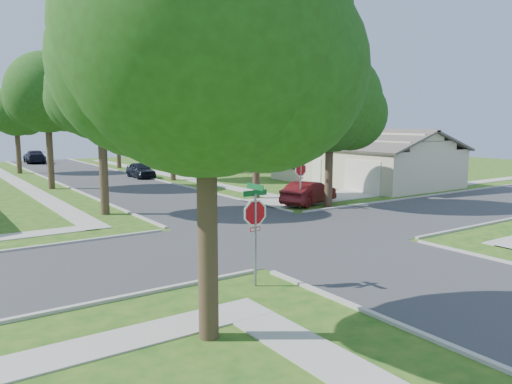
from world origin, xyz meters
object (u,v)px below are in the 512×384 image
object	(u,v)px
stop_sign_sw	(255,217)
tree_ne_corner	(331,106)
tree_sw_corner	(208,45)
tree_e_near	(257,106)
stop_sign_ne	(301,172)
house_ne_far	(238,152)
car_driveway	(309,193)
car_curb_east	(141,170)
tree_e_far	(118,109)
tree_w_mid	(48,96)
house_ne_near	(362,164)
tree_w_near	(101,94)
tree_e_mid	(172,103)
car_curb_west	(35,157)
tree_w_far	(16,113)

from	to	relation	value
stop_sign_sw	tree_ne_corner	distance (m)	14.64
tree_sw_corner	tree_ne_corner	size ratio (longest dim) A/B	1.10
tree_e_near	stop_sign_ne	bearing A→B (deg)	-90.68
house_ne_far	stop_sign_ne	bearing A→B (deg)	-114.93
car_driveway	car_curb_east	xyz separation A→B (m)	(-2.80, 18.73, -0.01)
tree_ne_corner	house_ne_far	distance (m)	26.91
stop_sign_ne	house_ne_far	world-z (taller)	house_ne_far
tree_e_far	tree_w_mid	bearing A→B (deg)	-125.85
tree_e_far	house_ne_near	xyz separation A→B (m)	(11.24, -23.01, -4.46)
stop_sign_sw	tree_sw_corner	world-z (taller)	tree_sw_corner
tree_w_near	house_ne_far	bearing A→B (deg)	44.09
stop_sign_sw	tree_e_near	distance (m)	17.04
tree_e_mid	car_driveway	size ratio (longest dim) A/B	2.24
tree_e_mid	stop_sign_ne	bearing A→B (deg)	-90.20
tree_sw_corner	tree_ne_corner	xyz separation A→B (m)	(13.80, 11.20, -0.67)
tree_e_near	tree_e_far	size ratio (longest dim) A/B	0.95
car_curb_west	car_driveway	bearing A→B (deg)	104.30
tree_e_near	car_driveway	bearing A→B (deg)	-70.40
tree_sw_corner	car_curb_west	world-z (taller)	tree_sw_corner
tree_e_far	tree_w_mid	world-z (taller)	tree_w_mid
tree_w_far	tree_ne_corner	world-z (taller)	tree_ne_corner
stop_sign_ne	tree_e_far	xyz separation A→B (m)	(0.05, 29.31, 3.95)
car_curb_west	tree_w_mid	bearing A→B (deg)	86.25
tree_w_mid	car_curb_west	xyz separation A→B (m)	(3.44, 24.75, -5.75)
tree_sw_corner	tree_w_mid	bearing A→B (deg)	84.30
house_ne_near	car_curb_west	xyz separation A→B (m)	(-17.19, 34.76, -0.77)
tree_e_mid	car_curb_west	distance (m)	26.05
stop_sign_ne	car_driveway	size ratio (longest dim) A/B	0.72
tree_sw_corner	house_ne_far	xyz separation A→B (m)	(23.43, 35.99, -4.75)
tree_e_near	tree_sw_corner	distance (m)	20.12
tree_w_far	tree_e_near	bearing A→B (deg)	-69.39
tree_e_far	tree_ne_corner	xyz separation A→B (m)	(1.61, -29.80, -0.39)
tree_e_near	tree_e_mid	world-z (taller)	tree_e_mid
tree_w_near	car_curb_east	xyz separation A→B (m)	(7.84, 15.23, -5.45)
tree_sw_corner	house_ne_far	distance (m)	43.20
stop_sign_ne	tree_e_near	xyz separation A→B (m)	(0.05, 4.31, 3.61)
stop_sign_ne	tree_sw_corner	distance (m)	17.38
stop_sign_sw	tree_e_far	size ratio (longest dim) A/B	0.34
stop_sign_ne	tree_e_far	bearing A→B (deg)	89.90
tree_sw_corner	car_curb_west	bearing A→B (deg)	83.26
tree_sw_corner	car_curb_east	distance (m)	33.46
tree_e_mid	tree_e_far	size ratio (longest dim) A/B	1.06
tree_w_far	house_ne_far	bearing A→B (deg)	-13.64
stop_sign_sw	house_ne_near	world-z (taller)	house_ne_near
tree_sw_corner	tree_e_near	bearing A→B (deg)	52.70
tree_w_far	stop_sign_ne	bearing A→B (deg)	-72.30
tree_w_near	tree_w_mid	distance (m)	12.01
tree_e_near	car_curb_east	bearing A→B (deg)	95.82
house_ne_far	tree_e_near	bearing A→B (deg)	-119.35
tree_ne_corner	tree_sw_corner	bearing A→B (deg)	-140.93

